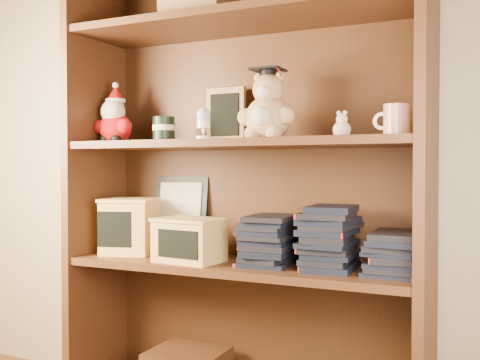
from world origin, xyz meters
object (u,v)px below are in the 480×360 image
object	(u,v)px
bookcase	(246,192)
grad_teddy_bear	(267,112)
treats_box	(130,226)
teacher_mug	(396,121)

from	to	relation	value
bookcase	grad_teddy_bear	size ratio (longest dim) A/B	6.86
bookcase	grad_teddy_bear	world-z (taller)	bookcase
grad_teddy_bear	treats_box	xyz separation A→B (m)	(-0.54, 0.01, -0.39)
grad_teddy_bear	treats_box	bearing A→B (deg)	179.34
bookcase	treats_box	world-z (taller)	bookcase
grad_teddy_bear	teacher_mug	xyz separation A→B (m)	(0.40, 0.01, -0.04)
teacher_mug	treats_box	size ratio (longest dim) A/B	0.47
teacher_mug	treats_box	xyz separation A→B (m)	(-0.94, -0.00, -0.35)
bookcase	teacher_mug	world-z (taller)	bookcase
grad_teddy_bear	treats_box	distance (m)	0.66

